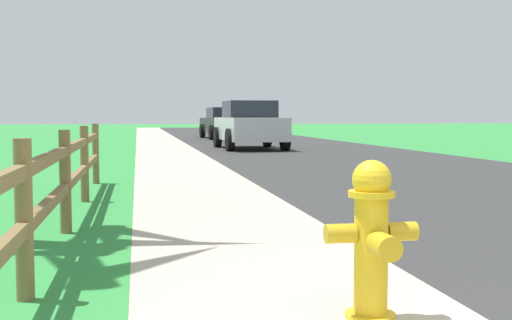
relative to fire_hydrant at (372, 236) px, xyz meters
The scene contains 8 objects.
ground_plane 23.31m from the fire_hydrant, 88.42° to the left, with size 120.00×120.00×0.00m, color #2E863A.
road_asphalt 25.63m from the fire_hydrant, 80.70° to the left, with size 7.00×66.00×0.01m, color #2F2F2F.
curb_concrete 25.41m from the fire_hydrant, 95.33° to the left, with size 6.00×66.00×0.01m, color #B9AD94.
grass_verge 25.59m from the fire_hydrant, 98.68° to the left, with size 5.00×66.00×0.00m, color #2E863A.
fire_hydrant is the anchor object (origin of this frame).
rail_fence 3.69m from the fire_hydrant, 122.70° to the left, with size 0.11×9.63×1.01m.
parked_suv_silver 19.01m from the fire_hydrant, 82.48° to the left, with size 2.15×4.31×1.64m.
parked_car_black 28.99m from the fire_hydrant, 84.14° to the left, with size 2.23×4.96×1.53m.
Camera 1 is at (-1.93, -1.81, 1.15)m, focal length 46.51 mm.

